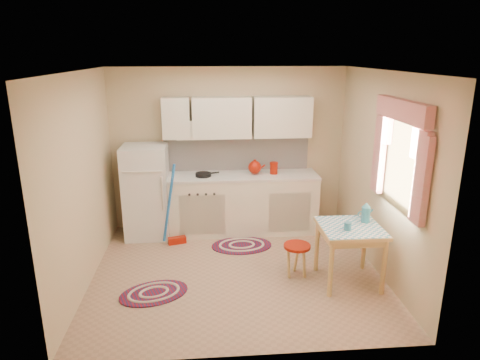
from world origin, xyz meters
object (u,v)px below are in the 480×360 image
fridge (147,192)px  table (349,254)px  stool (297,260)px  base_cabinets (243,204)px

fridge → table: size_ratio=1.94×
table → stool: 0.64m
base_cabinets → table: base_cabinets is taller
base_cabinets → table: (1.13, -1.66, -0.08)m
fridge → stool: 2.50m
fridge → base_cabinets: size_ratio=0.62×
base_cabinets → table: 2.01m
base_cabinets → fridge: bearing=-178.0°
base_cabinets → table: size_ratio=3.12×
fridge → base_cabinets: (1.45, 0.05, -0.26)m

